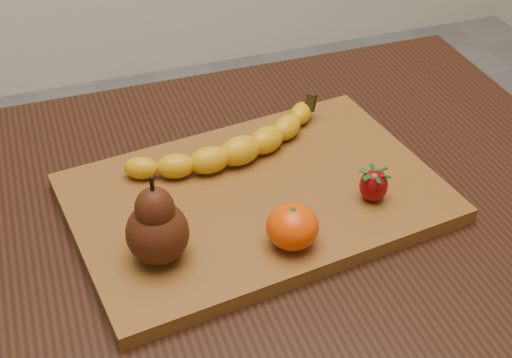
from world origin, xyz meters
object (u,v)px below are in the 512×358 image
object	(u,v)px
cutting_board	(256,198)
mandarin	(292,227)
table	(232,270)
pear	(156,219)

from	to	relation	value
cutting_board	mandarin	bearing A→B (deg)	-92.79
table	cutting_board	xyz separation A→B (m)	(0.04, 0.01, 0.11)
pear	mandarin	world-z (taller)	pear
table	pear	size ratio (longest dim) A/B	9.17
mandarin	table	bearing A→B (deg)	114.57
table	cutting_board	world-z (taller)	cutting_board
cutting_board	pear	world-z (taller)	pear
cutting_board	mandarin	size ratio (longest dim) A/B	7.52
cutting_board	pear	bearing A→B (deg)	-159.11
table	cutting_board	bearing A→B (deg)	11.59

